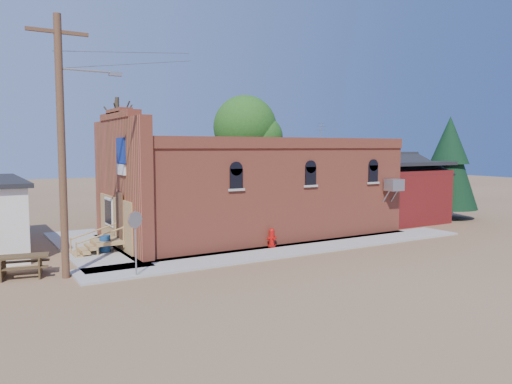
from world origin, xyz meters
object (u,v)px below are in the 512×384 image
utility_pole (63,141)px  stop_sign (135,226)px  brick_bar (248,190)px  fire_hydrant (272,238)px  trash_barrel (105,244)px  picnic_table (22,263)px

utility_pole → stop_sign: bearing=-30.1°
brick_bar → stop_sign: bearing=-144.5°
fire_hydrant → trash_barrel: size_ratio=1.17×
stop_sign → picnic_table: 4.29m
utility_pole → fire_hydrant: utility_pole is taller
trash_barrel → fire_hydrant: bearing=-21.9°
fire_hydrant → picnic_table: (-10.23, 0.41, -0.00)m
brick_bar → trash_barrel: (-7.66, -0.99, -1.91)m
trash_barrel → brick_bar: bearing=7.3°
brick_bar → stop_sign: 9.49m
brick_bar → picnic_table: size_ratio=8.18×
fire_hydrant → stop_sign: stop_sign is taller
fire_hydrant → picnic_table: size_ratio=0.42×
utility_pole → trash_barrel: 5.85m
brick_bar → utility_pole: 10.96m
stop_sign → utility_pole: bearing=150.2°
brick_bar → fire_hydrant: size_ratio=19.70×
trash_barrel → picnic_table: (-3.48, -2.30, 0.05)m
utility_pole → picnic_table: bearing=143.5°
fire_hydrant → stop_sign: 7.16m
brick_bar → trash_barrel: brick_bar is taller
stop_sign → picnic_table: stop_sign is taller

